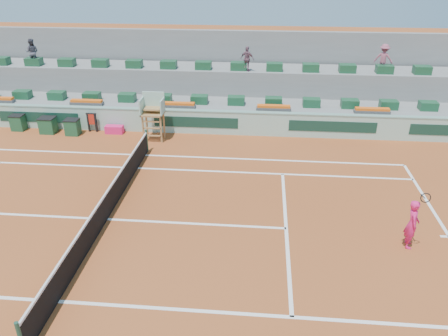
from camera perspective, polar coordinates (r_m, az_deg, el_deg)
The scene contains 20 objects.
ground at distance 16.36m, azimuth -15.01°, elevation -6.50°, with size 90.00×90.00×0.00m, color #94431C.
seating_tier_lower at distance 25.40m, azimuth -7.41°, elevation 7.86°, with size 36.00×4.00×1.20m, color gray.
seating_tier_upper at distance 26.68m, azimuth -6.79°, elevation 10.40°, with size 36.00×2.40×2.60m, color gray.
stadium_back_wall at distance 27.97m, azimuth -6.24°, elevation 13.09°, with size 36.00×0.40×4.40m, color gray.
player_bag at distance 23.76m, azimuth -14.12°, elevation 4.90°, with size 0.94×0.42×0.42m, color #F72070.
spectator_left at distance 28.39m, azimuth -23.76°, elevation 13.69°, with size 0.74×0.58×1.53m, color #484854.
spectator_mid at distance 24.81m, azimuth 3.05°, elevation 14.04°, with size 0.80×0.33×1.37m, color #795160.
spectator_right at distance 26.11m, azimuth 20.12°, elevation 13.32°, with size 0.99×0.57×1.53m, color #9E4F63.
court_lines at distance 16.36m, azimuth -15.01°, elevation -6.48°, with size 23.89×11.09×0.01m.
tennis_net at distance 16.08m, azimuth -15.23°, elevation -4.92°, with size 0.10×11.97×1.10m.
advertising_hoarding at distance 23.36m, azimuth -8.47°, elevation 6.19°, with size 36.00×0.34×1.26m.
umpire_chair at distance 22.15m, azimuth -9.26°, elevation 7.48°, with size 1.10×0.90×2.40m.
seat_row_lower at distance 24.31m, azimuth -7.97°, elevation 9.00°, with size 32.90×0.60×0.44m.
seat_row_upper at distance 25.73m, azimuth -7.24°, elevation 13.27°, with size 32.90×0.60×0.44m.
flower_planters at distance 23.98m, azimuth -11.90°, elevation 8.22°, with size 26.80×0.36×0.28m.
drink_cooler_a at distance 24.11m, azimuth -19.17°, elevation 5.08°, with size 0.72×0.62×0.84m.
drink_cooler_b at distance 24.84m, azimuth -22.01°, elevation 5.22°, with size 0.81×0.70×0.84m.
drink_cooler_c at distance 25.87m, azimuth -25.30°, elevation 5.40°, with size 0.70×0.61×0.84m.
towel_rack at distance 24.14m, azimuth -16.87°, elevation 5.91°, with size 0.55×0.09×1.03m.
tennis_player at distance 15.28m, azimuth 23.38°, elevation -6.70°, with size 0.50×0.90×2.28m.
Camera 1 is at (5.38, -12.76, 8.71)m, focal length 35.00 mm.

